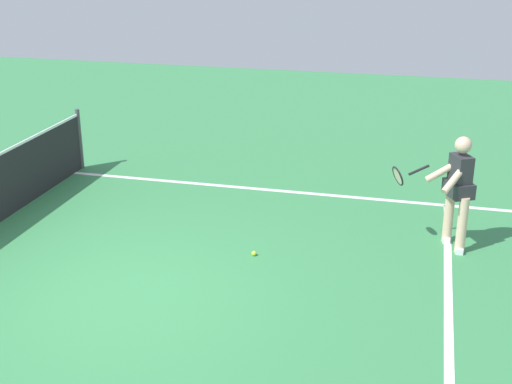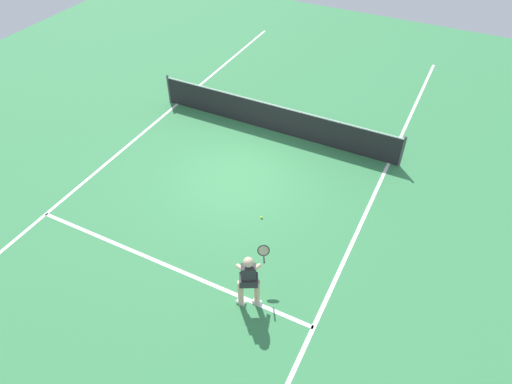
# 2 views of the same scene
# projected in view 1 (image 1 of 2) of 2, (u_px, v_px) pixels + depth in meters

# --- Properties ---
(ground_plane) EXTENTS (28.46, 28.46, 0.00)m
(ground_plane) POSITION_uv_depth(u_px,v_px,m) (118.00, 295.00, 8.24)
(ground_plane) COLOR #38844C
(service_line_marking) EXTENTS (7.79, 0.10, 0.01)m
(service_line_marking) POSITION_uv_depth(u_px,v_px,m) (449.00, 338.00, 7.37)
(service_line_marking) COLOR white
(service_line_marking) RESTS_ON ground
(sideline_right_marking) EXTENTS (0.10, 19.89, 0.01)m
(sideline_right_marking) POSITION_uv_depth(u_px,v_px,m) (216.00, 185.00, 11.77)
(sideline_right_marking) COLOR white
(sideline_right_marking) RESTS_ON ground
(tennis_player) EXTENTS (0.68, 1.13, 1.55)m
(tennis_player) POSITION_uv_depth(u_px,v_px,m) (456.00, 188.00, 9.20)
(tennis_player) COLOR beige
(tennis_player) RESTS_ON ground
(tennis_ball_near) EXTENTS (0.07, 0.07, 0.07)m
(tennis_ball_near) POSITION_uv_depth(u_px,v_px,m) (254.00, 253.00, 9.23)
(tennis_ball_near) COLOR #D1E533
(tennis_ball_near) RESTS_ON ground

